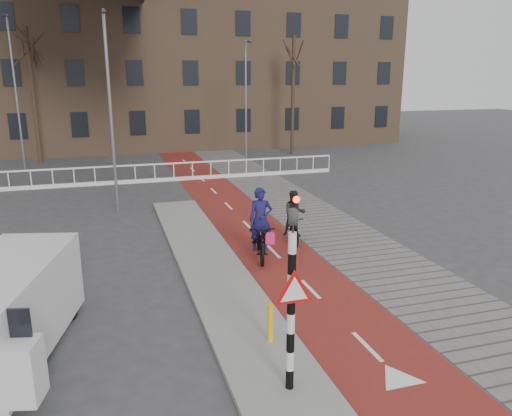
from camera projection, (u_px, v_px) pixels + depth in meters
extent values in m
plane|color=#38383A|center=(283.00, 334.00, 10.86)|extent=(120.00, 120.00, 0.00)
cube|color=maroon|center=(234.00, 212.00, 20.52)|extent=(2.50, 60.00, 0.01)
cube|color=slate|center=(298.00, 207.00, 21.31)|extent=(3.00, 60.00, 0.01)
cube|color=gray|center=(213.00, 269.00, 14.34)|extent=(1.80, 16.00, 0.12)
cylinder|color=black|center=(291.00, 313.00, 8.44)|extent=(0.14, 0.14, 2.88)
imported|color=black|center=(293.00, 208.00, 7.96)|extent=(0.13, 0.16, 0.80)
cylinder|color=#FF0C05|center=(296.00, 200.00, 7.79)|extent=(0.11, 0.02, 0.11)
cylinder|color=yellow|center=(270.00, 323.00, 10.25)|extent=(0.12, 0.12, 0.81)
imported|color=black|center=(261.00, 240.00, 15.26)|extent=(1.19, 2.25, 1.13)
imported|color=#161548|center=(261.00, 220.00, 15.09)|extent=(0.80, 0.61, 1.96)
cube|color=#EA2168|center=(270.00, 238.00, 14.74)|extent=(0.30, 0.23, 0.33)
imported|color=black|center=(294.00, 228.00, 16.66)|extent=(0.77, 1.69, 0.98)
imported|color=black|center=(294.00, 213.00, 16.53)|extent=(0.85, 0.72, 1.54)
cube|color=silver|center=(6.00, 309.00, 9.84)|extent=(2.73, 4.63, 1.74)
cube|color=#1E8D4C|center=(54.00, 307.00, 10.11)|extent=(0.68, 2.71, 0.55)
cylinder|color=black|center=(18.00, 383.00, 8.63)|extent=(0.36, 0.64, 0.61)
cylinder|color=black|center=(4.00, 308.00, 11.41)|extent=(0.36, 0.64, 0.61)
cylinder|color=black|center=(70.00, 306.00, 11.48)|extent=(0.36, 0.64, 0.61)
cube|color=silver|center=(73.00, 168.00, 24.92)|extent=(28.00, 0.08, 0.08)
cube|color=silver|center=(75.00, 185.00, 25.14)|extent=(28.00, 0.10, 0.20)
cube|color=#7F6047|center=(104.00, 68.00, 38.04)|extent=(46.00, 10.00, 12.00)
cylinder|color=black|center=(34.00, 97.00, 30.89)|extent=(0.24, 0.24, 8.29)
cylinder|color=black|center=(293.00, 96.00, 34.71)|extent=(0.24, 0.24, 8.05)
cylinder|color=slate|center=(111.00, 116.00, 19.73)|extent=(0.12, 0.12, 7.82)
cylinder|color=slate|center=(16.00, 95.00, 28.42)|extent=(0.12, 0.12, 8.67)
cylinder|color=slate|center=(246.00, 104.00, 30.77)|extent=(0.12, 0.12, 7.48)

